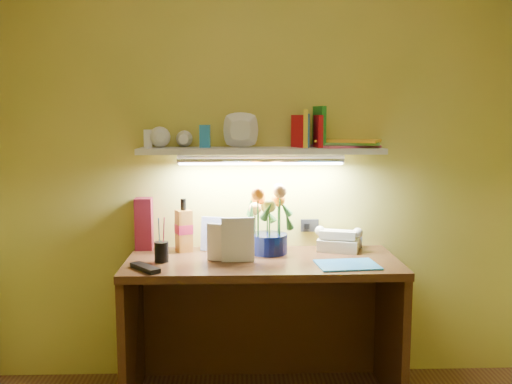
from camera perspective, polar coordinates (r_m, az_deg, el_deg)
desk at (r=3.07m, az=0.65°, el=-13.52°), size 1.40×0.60×0.75m
flower_bouquet at (r=3.05m, az=1.23°, el=-2.77°), size 0.28×0.28×0.37m
telephone at (r=3.17m, az=8.26°, el=-4.64°), size 0.26×0.22×0.13m
desk_clock at (r=3.26m, az=9.88°, el=-4.80°), size 0.09×0.06×0.08m
whisky_bottle at (r=3.12m, az=-7.24°, el=-3.31°), size 0.10×0.10×0.29m
whisky_box at (r=3.20m, az=-11.14°, el=-3.14°), size 0.09×0.09×0.29m
pen_cup at (r=2.92m, az=-9.45°, el=-5.24°), size 0.08×0.08×0.18m
art_card at (r=3.13m, az=-3.81°, el=-4.22°), size 0.19×0.08×0.19m
tv_remote at (r=2.80m, az=-11.03°, el=-7.45°), size 0.17×0.19×0.02m
blue_folder at (r=2.87m, az=9.11°, el=-7.19°), size 0.32×0.24×0.01m
desk_book_a at (r=2.92m, az=-4.92°, el=-4.98°), size 0.14×0.06×0.19m
desk_book_b at (r=2.88m, az=-3.48°, el=-4.80°), size 0.17×0.02×0.23m
wall_shelf at (r=3.06m, az=1.39°, el=4.79°), size 1.32×0.34×0.25m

